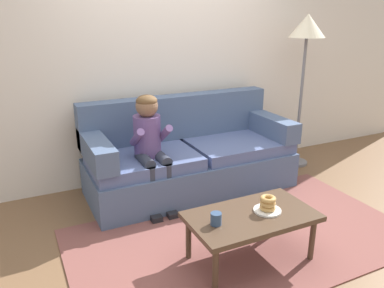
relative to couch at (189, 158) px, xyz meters
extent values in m
plane|color=brown|center=(-0.02, -0.85, -0.35)|extent=(10.00, 10.00, 0.00)
cube|color=silver|center=(-0.02, 0.55, 1.05)|extent=(8.00, 0.10, 2.80)
cube|color=brown|center=(-0.02, -1.10, -0.34)|extent=(2.85, 1.61, 0.01)
cube|color=slate|center=(0.00, -0.05, -0.16)|extent=(2.15, 0.90, 0.38)
cube|color=slate|center=(-0.54, -0.10, 0.09)|extent=(1.03, 0.74, 0.12)
cube|color=slate|center=(0.54, -0.10, 0.09)|extent=(1.03, 0.74, 0.12)
cube|color=slate|center=(0.00, 0.30, 0.39)|extent=(2.15, 0.20, 0.47)
cube|color=slate|center=(-0.98, -0.05, 0.26)|extent=(0.20, 0.90, 0.22)
cube|color=slate|center=(0.98, -0.05, 0.26)|extent=(0.20, 0.90, 0.22)
cube|color=#4C3828|center=(-0.13, -1.37, 0.03)|extent=(0.96, 0.54, 0.04)
cylinder|color=#4C3828|center=(-0.55, -1.59, -0.17)|extent=(0.04, 0.04, 0.35)
cylinder|color=#4C3828|center=(0.29, -1.59, -0.17)|extent=(0.04, 0.04, 0.35)
cylinder|color=#4C3828|center=(-0.55, -1.16, -0.17)|extent=(0.04, 0.04, 0.35)
cylinder|color=#4C3828|center=(0.29, -1.16, -0.17)|extent=(0.04, 0.04, 0.35)
cylinder|color=#664C84|center=(-0.50, -0.13, 0.35)|extent=(0.26, 0.26, 0.40)
sphere|color=#846047|center=(-0.50, -0.15, 0.65)|extent=(0.21, 0.21, 0.21)
ellipsoid|color=brown|center=(-0.50, -0.15, 0.70)|extent=(0.20, 0.20, 0.12)
cylinder|color=#333847|center=(-0.58, -0.28, 0.16)|extent=(0.11, 0.30, 0.11)
cylinder|color=#333847|center=(-0.58, -0.43, -0.07)|extent=(0.09, 0.09, 0.44)
cube|color=black|center=(-0.58, -0.48, -0.32)|extent=(0.10, 0.20, 0.06)
cylinder|color=#664C84|center=(-0.64, -0.24, 0.39)|extent=(0.07, 0.29, 0.23)
cylinder|color=#333847|center=(-0.42, -0.28, 0.16)|extent=(0.11, 0.30, 0.11)
cylinder|color=#333847|center=(-0.42, -0.43, -0.07)|extent=(0.09, 0.09, 0.44)
cube|color=black|center=(-0.42, -0.48, -0.32)|extent=(0.10, 0.20, 0.06)
cylinder|color=#664C84|center=(-0.36, -0.24, 0.39)|extent=(0.07, 0.29, 0.23)
cylinder|color=white|center=(0.00, -1.39, 0.05)|extent=(0.21, 0.21, 0.01)
torus|color=tan|center=(0.00, -1.39, 0.08)|extent=(0.17, 0.17, 0.04)
torus|color=tan|center=(0.00, -1.39, 0.11)|extent=(0.16, 0.16, 0.04)
torus|color=tan|center=(0.00, -1.39, 0.15)|extent=(0.17, 0.17, 0.04)
cylinder|color=#334C72|center=(-0.44, -1.39, 0.09)|extent=(0.08, 0.08, 0.09)
cube|color=blue|center=(0.59, -0.76, -0.32)|extent=(0.16, 0.09, 0.05)
cylinder|color=blue|center=(0.50, -0.76, -0.32)|extent=(0.06, 0.06, 0.05)
cylinder|color=blue|center=(0.67, -0.76, -0.32)|extent=(0.06, 0.06, 0.05)
cylinder|color=slate|center=(1.53, 0.06, -0.33)|extent=(0.30, 0.30, 0.03)
cylinder|color=slate|center=(1.53, 0.06, 0.47)|extent=(0.04, 0.04, 1.57)
cone|color=beige|center=(1.53, 0.06, 1.33)|extent=(0.41, 0.41, 0.26)
camera|label=1|loc=(-1.63, -3.46, 1.46)|focal=35.82mm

